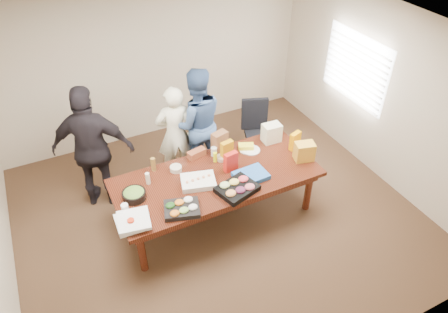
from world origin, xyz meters
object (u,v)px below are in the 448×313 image
salad_bowl (134,195)px  person_center (175,134)px  sheet_cake (198,182)px  conference_table (217,196)px  office_chair (260,134)px  person_right (197,123)px

salad_bowl → person_center: bearing=47.6°
person_center → sheet_cake: size_ratio=3.58×
person_center → salad_bowl: bearing=56.0°
conference_table → person_center: size_ratio=1.75×
office_chair → person_right: person_right is taller
person_right → person_center: bearing=8.0°
person_right → office_chair: bearing=177.8°
person_center → person_right: person_right is taller
conference_table → sheet_cake: (-0.29, -0.04, 0.41)m
office_chair → sheet_cake: bearing=-127.6°
conference_table → sheet_cake: 0.50m
conference_table → person_right: (0.19, 1.12, 0.53)m
office_chair → person_center: person_center is taller
person_right → salad_bowl: 1.69m
office_chair → person_center: 1.42m
person_center → person_right: size_ratio=0.89×
sheet_cake → salad_bowl: size_ratio=1.46×
person_center → office_chair: bearing=178.9°
conference_table → person_center: (-0.17, 1.13, 0.42)m
person_center → conference_table: bearing=106.7°
office_chair → person_right: 1.11m
conference_table → person_right: 1.25m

